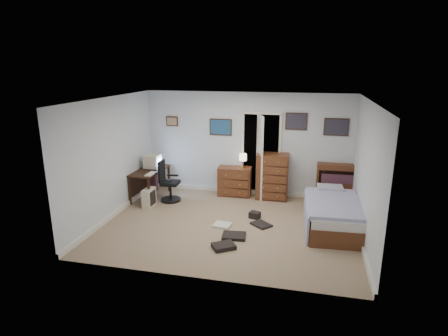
# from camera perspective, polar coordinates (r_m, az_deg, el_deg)

# --- Properties ---
(floor) EXTENTS (5.00, 4.00, 0.02)m
(floor) POSITION_cam_1_polar(r_m,az_deg,el_deg) (7.63, 0.82, -8.74)
(floor) COLOR gray
(floor) RESTS_ON ground
(computer_desk) EXTENTS (0.60, 1.23, 0.70)m
(computer_desk) POSITION_cam_1_polar(r_m,az_deg,el_deg) (9.16, -11.69, -1.21)
(computer_desk) COLOR black
(computer_desk) RESTS_ON floor
(crt_monitor) EXTENTS (0.37, 0.35, 0.33)m
(crt_monitor) POSITION_cam_1_polar(r_m,az_deg,el_deg) (9.16, -10.83, 1.00)
(crt_monitor) COLOR beige
(crt_monitor) RESTS_ON computer_desk
(keyboard) EXTENTS (0.15, 0.38, 0.02)m
(keyboard) POSITION_cam_1_polar(r_m,az_deg,el_deg) (8.70, -11.13, -0.89)
(keyboard) COLOR beige
(keyboard) RESTS_ON computer_desk
(pc_tower) EXTENTS (0.21, 0.40, 0.42)m
(pc_tower) POSITION_cam_1_polar(r_m,az_deg,el_deg) (8.67, -11.36, -4.43)
(pc_tower) COLOR beige
(pc_tower) RESTS_ON floor
(office_chair) EXTENTS (0.49, 0.49, 0.97)m
(office_chair) POSITION_cam_1_polar(r_m,az_deg,el_deg) (8.89, -8.52, -2.66)
(office_chair) COLOR black
(office_chair) RESTS_ON floor
(media_stack) EXTENTS (0.17, 0.17, 0.83)m
(media_stack) POSITION_cam_1_polar(r_m,az_deg,el_deg) (9.62, -10.72, -1.11)
(media_stack) COLOR maroon
(media_stack) RESTS_ON floor
(low_dresser) EXTENTS (0.82, 0.45, 0.71)m
(low_dresser) POSITION_cam_1_polar(r_m,az_deg,el_deg) (9.17, 1.63, -2.05)
(low_dresser) COLOR #58311C
(low_dresser) RESTS_ON floor
(table_lamp) EXTENTS (0.19, 0.19, 0.35)m
(table_lamp) POSITION_cam_1_polar(r_m,az_deg,el_deg) (8.97, 2.91, 1.58)
(table_lamp) COLOR gold
(table_lamp) RESTS_ON low_dresser
(doorway) EXTENTS (0.96, 1.12, 2.05)m
(doorway) POSITION_cam_1_polar(r_m,az_deg,el_deg) (9.38, 5.86, 2.38)
(doorway) COLOR black
(doorway) RESTS_ON floor
(tall_dresser) EXTENTS (0.77, 0.48, 1.10)m
(tall_dresser) POSITION_cam_1_polar(r_m,az_deg,el_deg) (8.96, 7.36, -1.29)
(tall_dresser) COLOR #58311C
(tall_dresser) RESTS_ON floor
(headboard_bookcase) EXTENTS (1.02, 0.28, 0.91)m
(headboard_bookcase) POSITION_cam_1_polar(r_m,az_deg,el_deg) (9.08, 17.08, -2.07)
(headboard_bookcase) COLOR #58311C
(headboard_bookcase) RESTS_ON floor
(bed) EXTENTS (1.12, 1.96, 0.63)m
(bed) POSITION_cam_1_polar(r_m,az_deg,el_deg) (7.71, 16.09, -6.64)
(bed) COLOR #58311C
(bed) RESTS_ON floor
(wall_posters) EXTENTS (4.38, 0.04, 0.60)m
(wall_posters) POSITION_cam_1_polar(r_m,az_deg,el_deg) (8.93, 7.17, 6.54)
(wall_posters) COLOR #331E11
(wall_posters) RESTS_ON floor
(floor_clutter) EXTENTS (1.18, 1.80, 0.13)m
(floor_clutter) POSITION_cam_1_polar(r_m,az_deg,el_deg) (7.26, 2.01, -9.65)
(floor_clutter) COLOR black
(floor_clutter) RESTS_ON floor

